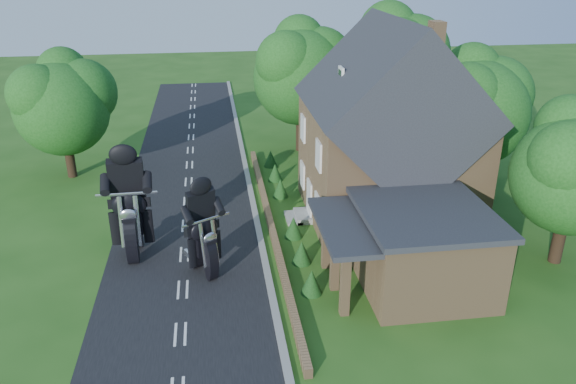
{
  "coord_description": "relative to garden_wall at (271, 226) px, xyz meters",
  "views": [
    {
      "loc": [
        1.56,
        -20.37,
        13.1
      ],
      "look_at": [
        4.92,
        3.21,
        2.8
      ],
      "focal_mm": 35.0,
      "sensor_mm": 36.0,
      "label": 1
    }
  ],
  "objects": [
    {
      "name": "ground",
      "position": [
        -4.3,
        -5.0,
        -0.2
      ],
      "size": [
        120.0,
        120.0,
        0.0
      ],
      "primitive_type": "plane",
      "color": "#245116",
      "rests_on": "ground"
    },
    {
      "name": "shrub_e",
      "position": [
        1.0,
        6.5,
        0.35
      ],
      "size": [
        0.9,
        0.9,
        1.1
      ],
      "primitive_type": "cone",
      "color": "#123812",
      "rests_on": "ground"
    },
    {
      "name": "garden_wall",
      "position": [
        0.0,
        0.0,
        0.0
      ],
      "size": [
        0.3,
        22.0,
        0.4
      ],
      "primitive_type": "cube",
      "color": "#906E49",
      "rests_on": "ground"
    },
    {
      "name": "tree_behind_house",
      "position": [
        9.88,
        11.14,
        6.03
      ],
      "size": [
        7.81,
        7.2,
        10.08
      ],
      "color": "black",
      "rests_on": "ground"
    },
    {
      "name": "house",
      "position": [
        6.19,
        1.0,
        4.14
      ],
      "size": [
        9.54,
        8.64,
        10.24
      ],
      "color": "#906E49",
      "rests_on": "ground"
    },
    {
      "name": "shrub_a",
      "position": [
        1.0,
        -6.0,
        0.35
      ],
      "size": [
        0.9,
        0.9,
        1.1
      ],
      "primitive_type": "cone",
      "color": "#123812",
      "rests_on": "ground"
    },
    {
      "name": "shrub_b",
      "position": [
        1.0,
        -3.5,
        0.35
      ],
      "size": [
        0.9,
        0.9,
        1.1
      ],
      "primitive_type": "cone",
      "color": "#123812",
      "rests_on": "ground"
    },
    {
      "name": "road",
      "position": [
        -4.3,
        -5.0,
        -0.19
      ],
      "size": [
        7.0,
        80.0,
        0.02
      ],
      "primitive_type": "cube",
      "color": "black",
      "rests_on": "ground"
    },
    {
      "name": "kerb",
      "position": [
        -0.65,
        -5.0,
        -0.14
      ],
      "size": [
        0.3,
        80.0,
        0.12
      ],
      "primitive_type": "cube",
      "color": "gray",
      "rests_on": "ground"
    },
    {
      "name": "shrub_d",
      "position": [
        1.0,
        4.0,
        0.35
      ],
      "size": [
        0.9,
        0.9,
        1.1
      ],
      "primitive_type": "cone",
      "color": "#123812",
      "rests_on": "ground"
    },
    {
      "name": "shrub_c",
      "position": [
        1.0,
        -1.0,
        0.35
      ],
      "size": [
        0.9,
        0.9,
        1.1
      ],
      "primitive_type": "cone",
      "color": "#123812",
      "rests_on": "ground"
    },
    {
      "name": "tree_house_right",
      "position": [
        12.35,
        3.62,
        4.99
      ],
      "size": [
        6.51,
        6.0,
        8.4
      ],
      "color": "black",
      "rests_on": "ground"
    },
    {
      "name": "shrub_f",
      "position": [
        1.0,
        9.0,
        0.35
      ],
      "size": [
        0.9,
        0.9,
        1.1
      ],
      "primitive_type": "cone",
      "color": "#123812",
      "rests_on": "ground"
    },
    {
      "name": "motorcycle_lead",
      "position": [
        -3.37,
        -3.84,
        0.49
      ],
      "size": [
        1.05,
        1.48,
        1.38
      ],
      "primitive_type": null,
      "rotation": [
        0.0,
        0.0,
        3.65
      ],
      "color": "black",
      "rests_on": "ground"
    },
    {
      "name": "annex",
      "position": [
        5.57,
        -5.8,
        1.57
      ],
      "size": [
        7.05,
        5.94,
        3.44
      ],
      "color": "#906E49",
      "rests_on": "ground"
    },
    {
      "name": "motorcycle_follow",
      "position": [
        -6.56,
        -1.76,
        0.63
      ],
      "size": [
        0.49,
        1.78,
        1.65
      ],
      "primitive_type": null,
      "rotation": [
        0.0,
        0.0,
        3.16
      ],
      "color": "black",
      "rests_on": "ground"
    },
    {
      "name": "tree_behind_left",
      "position": [
        3.86,
        12.13,
        5.53
      ],
      "size": [
        6.94,
        6.4,
        9.16
      ],
      "color": "black",
      "rests_on": "ground"
    },
    {
      "name": "tree_far_road",
      "position": [
        -11.16,
        9.11,
        4.64
      ],
      "size": [
        6.08,
        5.6,
        7.84
      ],
      "color": "black",
      "rests_on": "ground"
    }
  ]
}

